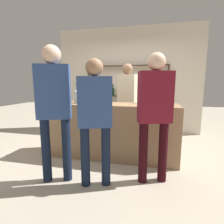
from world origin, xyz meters
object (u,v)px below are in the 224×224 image
(customer_center, at_px, (95,113))
(counter_bottle_3, at_px, (77,96))
(wine_glass, at_px, (58,96))
(customer_left, at_px, (54,103))
(customer_right, at_px, (155,108))
(counter_bottle_1, at_px, (104,96))
(server_behind_counter, at_px, (127,96))
(counter_bottle_0, at_px, (103,96))
(counter_bottle_2, at_px, (142,97))
(cork_jar, at_px, (164,100))
(ice_bucket, at_px, (88,97))

(customer_center, bearing_deg, counter_bottle_3, 17.96)
(wine_glass, distance_m, customer_left, 1.06)
(customer_right, bearing_deg, counter_bottle_1, 31.60)
(counter_bottle_3, height_order, server_behind_counter, server_behind_counter)
(counter_bottle_0, xyz_separation_m, wine_glass, (-0.90, 0.07, -0.03))
(customer_left, height_order, customer_center, customer_left)
(counter_bottle_2, xyz_separation_m, customer_left, (-1.05, -1.15, -0.01))
(cork_jar, bearing_deg, counter_bottle_0, -168.83)
(counter_bottle_0, bearing_deg, customer_right, -34.99)
(wine_glass, relative_size, customer_right, 0.09)
(counter_bottle_3, bearing_deg, counter_bottle_2, 10.67)
(counter_bottle_3, distance_m, ice_bucket, 0.20)
(server_behind_counter, bearing_deg, customer_center, 13.52)
(counter_bottle_2, xyz_separation_m, customer_right, (0.22, -0.88, -0.08))
(counter_bottle_1, distance_m, customer_left, 1.11)
(server_behind_counter, bearing_deg, wine_glass, -35.41)
(ice_bucket, relative_size, customer_center, 0.15)
(counter_bottle_0, relative_size, customer_right, 0.22)
(counter_bottle_0, height_order, wine_glass, counter_bottle_0)
(customer_left, xyz_separation_m, customer_right, (1.27, 0.27, -0.07))
(wine_glass, bearing_deg, server_behind_counter, 36.52)
(cork_jar, bearing_deg, counter_bottle_3, -174.68)
(ice_bucket, bearing_deg, cork_jar, 2.12)
(counter_bottle_1, bearing_deg, counter_bottle_3, -166.63)
(server_behind_counter, bearing_deg, cork_jar, 62.91)
(counter_bottle_0, relative_size, counter_bottle_1, 1.18)
(counter_bottle_3, xyz_separation_m, wine_glass, (-0.38, 0.01, -0.02))
(counter_bottle_2, relative_size, customer_left, 0.18)
(counter_bottle_2, height_order, server_behind_counter, server_behind_counter)
(customer_left, bearing_deg, counter_bottle_3, -12.97)
(counter_bottle_3, relative_size, customer_right, 0.20)
(counter_bottle_1, xyz_separation_m, ice_bucket, (-0.30, -0.02, -0.01))
(wine_glass, height_order, ice_bucket, ice_bucket)
(server_behind_counter, bearing_deg, customer_right, 38.61)
(counter_bottle_2, relative_size, customer_center, 0.20)
(server_behind_counter, bearing_deg, counter_bottle_2, 46.32)
(counter_bottle_2, distance_m, ice_bucket, 0.98)
(counter_bottle_2, xyz_separation_m, counter_bottle_3, (-1.16, -0.22, 0.02))
(counter_bottle_0, xyz_separation_m, ice_bucket, (-0.33, 0.15, -0.03))
(cork_jar, height_order, customer_center, customer_center)
(counter_bottle_2, bearing_deg, ice_bucket, -172.69)
(counter_bottle_1, height_order, wine_glass, counter_bottle_1)
(counter_bottle_1, height_order, counter_bottle_3, counter_bottle_3)
(server_behind_counter, bearing_deg, counter_bottle_3, -24.12)
(counter_bottle_0, relative_size, server_behind_counter, 0.22)
(cork_jar, xyz_separation_m, customer_left, (-1.43, -1.08, 0.04))
(counter_bottle_2, xyz_separation_m, ice_bucket, (-0.97, -0.13, -0.00))
(customer_center, bearing_deg, ice_bucket, 7.54)
(wine_glass, bearing_deg, counter_bottle_3, -1.02)
(ice_bucket, relative_size, customer_right, 0.14)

